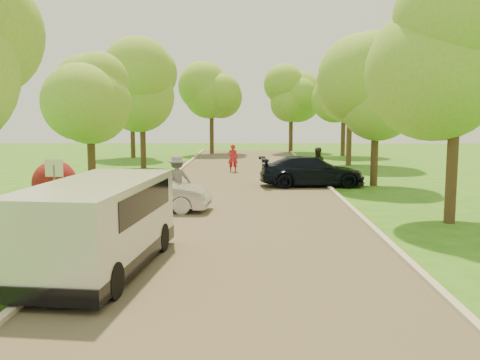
# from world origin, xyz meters

# --- Properties ---
(ground) EXTENTS (100.00, 100.00, 0.00)m
(ground) POSITION_xyz_m (0.00, 0.00, 0.00)
(ground) COLOR #2C6718
(ground) RESTS_ON ground
(road) EXTENTS (8.00, 60.00, 0.01)m
(road) POSITION_xyz_m (0.00, 8.00, 0.01)
(road) COLOR #4C4438
(road) RESTS_ON ground
(curb_left) EXTENTS (0.18, 60.00, 0.12)m
(curb_left) POSITION_xyz_m (-4.05, 8.00, 0.06)
(curb_left) COLOR #B2AD9E
(curb_left) RESTS_ON ground
(curb_right) EXTENTS (0.18, 60.00, 0.12)m
(curb_right) POSITION_xyz_m (4.05, 8.00, 0.06)
(curb_right) COLOR #B2AD9E
(curb_right) RESTS_ON ground
(street_sign) EXTENTS (0.55, 0.06, 2.17)m
(street_sign) POSITION_xyz_m (-5.80, 4.00, 1.56)
(street_sign) COLOR #59595E
(street_sign) RESTS_ON ground
(red_shrub) EXTENTS (1.70, 1.70, 1.95)m
(red_shrub) POSITION_xyz_m (-6.30, 5.50, 1.10)
(red_shrub) COLOR #382619
(red_shrub) RESTS_ON ground
(tree_l_midb) EXTENTS (4.30, 4.20, 6.62)m
(tree_l_midb) POSITION_xyz_m (-6.81, 12.00, 4.59)
(tree_l_midb) COLOR #382619
(tree_l_midb) RESTS_ON ground
(tree_l_far) EXTENTS (4.92, 4.80, 7.79)m
(tree_l_far) POSITION_xyz_m (-6.39, 22.00, 5.47)
(tree_l_far) COLOR #382619
(tree_l_far) RESTS_ON ground
(tree_r_mida) EXTENTS (5.13, 5.00, 7.95)m
(tree_r_mida) POSITION_xyz_m (7.02, 5.00, 5.54)
(tree_r_mida) COLOR #382619
(tree_r_mida) RESTS_ON ground
(tree_r_midb) EXTENTS (4.51, 4.40, 7.01)m
(tree_r_midb) POSITION_xyz_m (6.60, 14.00, 4.88)
(tree_r_midb) COLOR #382619
(tree_r_midb) RESTS_ON ground
(tree_r_far) EXTENTS (5.33, 5.20, 8.34)m
(tree_r_far) POSITION_xyz_m (7.23, 24.00, 5.83)
(tree_r_far) COLOR #382619
(tree_r_far) RESTS_ON ground
(tree_bg_a) EXTENTS (5.12, 5.00, 7.72)m
(tree_bg_a) POSITION_xyz_m (-8.78, 30.00, 5.31)
(tree_bg_a) COLOR #382619
(tree_bg_a) RESTS_ON ground
(tree_bg_b) EXTENTS (5.12, 5.00, 7.95)m
(tree_bg_b) POSITION_xyz_m (8.22, 32.00, 5.54)
(tree_bg_b) COLOR #382619
(tree_bg_b) RESTS_ON ground
(tree_bg_c) EXTENTS (4.92, 4.80, 7.33)m
(tree_bg_c) POSITION_xyz_m (-2.79, 34.00, 5.02)
(tree_bg_c) COLOR #382619
(tree_bg_c) RESTS_ON ground
(tree_bg_d) EXTENTS (5.12, 5.00, 7.72)m
(tree_bg_d) POSITION_xyz_m (4.22, 36.00, 5.31)
(tree_bg_d) COLOR #382619
(tree_bg_d) RESTS_ON ground
(minivan) EXTENTS (2.70, 5.71, 2.06)m
(minivan) POSITION_xyz_m (-3.20, -0.43, 1.08)
(minivan) COLOR silver
(minivan) RESTS_ON ground
(silver_sedan) EXTENTS (4.33, 1.80, 1.39)m
(silver_sedan) POSITION_xyz_m (-3.30, 6.97, 0.70)
(silver_sedan) COLOR silver
(silver_sedan) RESTS_ON ground
(dark_sedan) EXTENTS (5.23, 2.40, 1.48)m
(dark_sedan) POSITION_xyz_m (3.30, 13.66, 0.74)
(dark_sedan) COLOR black
(dark_sedan) RESTS_ON ground
(longboard) EXTENTS (0.50, 1.00, 0.11)m
(longboard) POSITION_xyz_m (-2.50, 7.73, 0.10)
(longboard) COLOR black
(longboard) RESTS_ON ground
(skateboarder) EXTENTS (1.35, 0.98, 1.87)m
(skateboarder) POSITION_xyz_m (-2.50, 7.73, 1.06)
(skateboarder) COLOR slate
(skateboarder) RESTS_ON longboard
(person_striped) EXTENTS (0.62, 0.41, 1.68)m
(person_striped) POSITION_xyz_m (-0.75, 19.94, 0.84)
(person_striped) COLOR red
(person_striped) RESTS_ON ground
(person_olive) EXTENTS (1.00, 0.84, 1.86)m
(person_olive) POSITION_xyz_m (3.64, 14.41, 0.93)
(person_olive) COLOR #31341F
(person_olive) RESTS_ON ground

